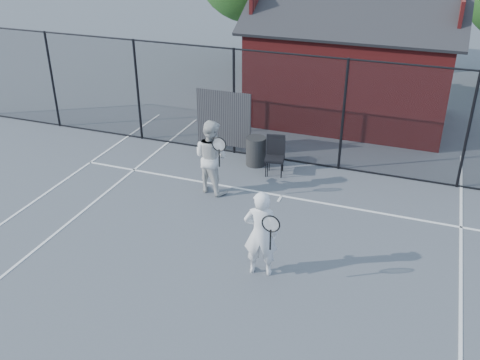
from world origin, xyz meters
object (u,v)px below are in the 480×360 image
(player_back, at_px, (211,157))
(chair_right, at_px, (276,158))
(player_front, at_px, (261,233))
(chair_left, at_px, (275,156))
(waste_bin, at_px, (256,151))
(clubhouse, at_px, (351,70))

(player_back, xyz_separation_m, chair_right, (1.21, 1.42, -0.47))
(player_front, height_order, chair_right, player_front)
(player_back, bearing_deg, player_front, -51.58)
(chair_right, bearing_deg, player_front, -86.96)
(chair_left, relative_size, waste_bin, 1.27)
(player_back, height_order, waste_bin, player_back)
(clubhouse, xyz_separation_m, chair_right, (-1.00, -4.90, -1.15))
(clubhouse, height_order, waste_bin, clubhouse)
(waste_bin, bearing_deg, player_back, -106.71)
(clubhouse, xyz_separation_m, chair_left, (-1.03, -4.90, -1.10))
(player_front, distance_m, chair_right, 4.29)
(player_front, relative_size, waste_bin, 2.24)
(clubhouse, height_order, player_front, clubhouse)
(player_front, xyz_separation_m, chair_right, (-0.96, 4.16, -0.43))
(player_back, bearing_deg, chair_right, 49.62)
(clubhouse, distance_m, chair_left, 5.13)
(player_back, xyz_separation_m, chair_left, (1.18, 1.42, -0.42))
(player_front, xyz_separation_m, waste_bin, (-1.63, 4.53, -0.49))
(chair_right, bearing_deg, waste_bin, 140.73)
(chair_right, bearing_deg, player_back, -140.39)
(player_front, bearing_deg, waste_bin, 109.81)
(chair_right, xyz_separation_m, waste_bin, (-0.67, 0.37, -0.06))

